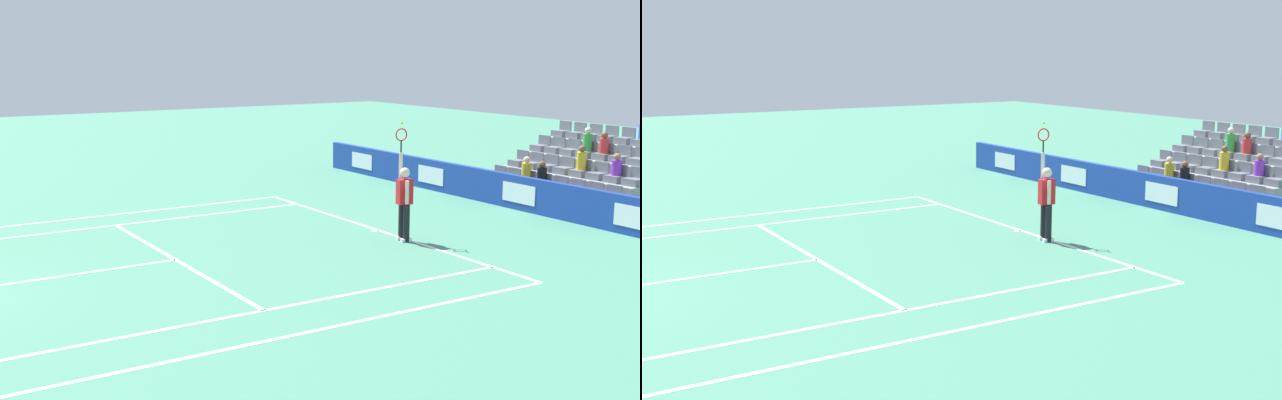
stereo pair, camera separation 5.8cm
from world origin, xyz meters
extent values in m
cube|color=white|center=(0.00, -11.89, 0.00)|extent=(10.97, 0.10, 0.01)
cube|color=white|center=(0.00, -6.40, 0.00)|extent=(8.23, 0.10, 0.01)
cube|color=white|center=(0.00, -3.20, 0.00)|extent=(0.10, 6.40, 0.01)
cube|color=white|center=(4.12, -5.95, 0.00)|extent=(0.10, 11.89, 0.01)
cube|color=white|center=(-4.12, -5.95, 0.00)|extent=(0.10, 11.89, 0.01)
cube|color=white|center=(5.49, -5.95, 0.00)|extent=(0.10, 11.89, 0.01)
cube|color=white|center=(-5.49, -5.95, 0.00)|extent=(0.10, 11.89, 0.01)
cube|color=white|center=(0.00, -11.79, 0.00)|extent=(0.10, 0.20, 0.01)
cube|color=#193899|center=(0.00, -16.88, 0.49)|extent=(19.53, 0.20, 0.98)
cube|color=white|center=(-3.91, -16.77, 0.49)|extent=(1.25, 0.01, 0.55)
cube|color=white|center=(0.00, -16.77, 0.49)|extent=(1.25, 0.01, 0.55)
cube|color=white|center=(3.91, -16.77, 0.49)|extent=(1.25, 0.01, 0.55)
cube|color=white|center=(7.81, -16.77, 0.49)|extent=(1.25, 0.01, 0.55)
cylinder|color=black|center=(-1.32, -11.74, 0.45)|extent=(0.16, 0.16, 0.90)
cylinder|color=black|center=(-1.09, -11.78, 0.45)|extent=(0.16, 0.16, 0.90)
cube|color=white|center=(-1.32, -11.74, 0.04)|extent=(0.16, 0.28, 0.08)
cube|color=white|center=(-1.09, -11.78, 0.04)|extent=(0.16, 0.28, 0.08)
cube|color=red|center=(-1.20, -11.76, 1.20)|extent=(0.28, 0.39, 0.60)
sphere|color=beige|center=(-1.20, -11.76, 1.66)|extent=(0.24, 0.24, 0.24)
cylinder|color=beige|center=(-0.99, -11.79, 1.81)|extent=(0.09, 0.09, 0.62)
cylinder|color=beige|center=(-1.41, -11.67, 1.22)|extent=(0.09, 0.09, 0.56)
cylinder|color=black|center=(-0.99, -11.79, 2.26)|extent=(0.04, 0.04, 0.28)
torus|color=red|center=(-0.99, -11.79, 2.54)|extent=(0.08, 0.31, 0.31)
sphere|color=#D1E533|center=(-0.99, -11.79, 2.82)|extent=(0.07, 0.07, 0.07)
cube|color=gray|center=(0.00, -17.96, 0.21)|extent=(4.96, 0.95, 0.42)
cube|color=slate|center=(-2.17, -17.96, 0.52)|extent=(0.48, 0.44, 0.20)
cube|color=slate|center=(-2.17, -18.16, 0.77)|extent=(0.48, 0.04, 0.30)
cube|color=slate|center=(-1.55, -17.96, 0.52)|extent=(0.48, 0.44, 0.20)
cube|color=slate|center=(-1.55, -18.16, 0.77)|extent=(0.48, 0.04, 0.30)
cube|color=slate|center=(-0.93, -17.96, 0.52)|extent=(0.48, 0.44, 0.20)
cube|color=slate|center=(-0.93, -18.16, 0.77)|extent=(0.48, 0.04, 0.30)
cube|color=slate|center=(-0.31, -17.96, 0.52)|extent=(0.48, 0.44, 0.20)
cube|color=slate|center=(-0.31, -18.16, 0.77)|extent=(0.48, 0.04, 0.30)
cube|color=slate|center=(0.31, -17.96, 0.52)|extent=(0.48, 0.44, 0.20)
cube|color=slate|center=(0.31, -18.16, 0.77)|extent=(0.48, 0.04, 0.30)
cube|color=slate|center=(0.93, -17.96, 0.52)|extent=(0.48, 0.44, 0.20)
cube|color=slate|center=(0.93, -18.16, 0.77)|extent=(0.48, 0.04, 0.30)
cube|color=slate|center=(1.55, -17.96, 0.52)|extent=(0.48, 0.44, 0.20)
cube|color=slate|center=(1.55, -18.16, 0.77)|extent=(0.48, 0.04, 0.30)
cube|color=slate|center=(2.17, -17.96, 0.52)|extent=(0.48, 0.44, 0.20)
cube|color=slate|center=(2.17, -18.16, 0.77)|extent=(0.48, 0.04, 0.30)
cube|color=gray|center=(0.00, -18.91, 0.42)|extent=(4.96, 0.95, 0.84)
cube|color=slate|center=(-2.17, -18.91, 0.94)|extent=(0.48, 0.44, 0.20)
cube|color=slate|center=(-2.17, -19.11, 1.19)|extent=(0.48, 0.04, 0.30)
cube|color=slate|center=(-1.55, -18.91, 0.94)|extent=(0.48, 0.44, 0.20)
cube|color=slate|center=(-1.55, -19.11, 1.19)|extent=(0.48, 0.04, 0.30)
cube|color=slate|center=(-0.93, -18.91, 0.94)|extent=(0.48, 0.44, 0.20)
cube|color=slate|center=(-0.93, -19.11, 1.19)|extent=(0.48, 0.04, 0.30)
cube|color=slate|center=(-0.31, -18.91, 0.94)|extent=(0.48, 0.44, 0.20)
cube|color=slate|center=(-0.31, -19.11, 1.19)|extent=(0.48, 0.04, 0.30)
cube|color=slate|center=(0.31, -18.91, 0.94)|extent=(0.48, 0.44, 0.20)
cube|color=slate|center=(0.31, -19.11, 1.19)|extent=(0.48, 0.04, 0.30)
cube|color=slate|center=(0.93, -18.91, 0.94)|extent=(0.48, 0.44, 0.20)
cube|color=slate|center=(0.93, -19.11, 1.19)|extent=(0.48, 0.04, 0.30)
cube|color=slate|center=(1.55, -18.91, 0.94)|extent=(0.48, 0.44, 0.20)
cube|color=slate|center=(1.55, -19.11, 1.19)|extent=(0.48, 0.04, 0.30)
cube|color=slate|center=(2.17, -18.91, 0.94)|extent=(0.48, 0.44, 0.20)
cube|color=slate|center=(2.17, -19.11, 1.19)|extent=(0.48, 0.04, 0.30)
cube|color=gray|center=(0.00, -19.86, 0.63)|extent=(4.96, 0.95, 1.26)
cube|color=slate|center=(-1.55, -19.86, 1.36)|extent=(0.48, 0.44, 0.20)
cube|color=slate|center=(-0.93, -19.86, 1.36)|extent=(0.48, 0.44, 0.20)
cube|color=slate|center=(-0.93, -20.06, 1.61)|extent=(0.48, 0.04, 0.30)
cube|color=slate|center=(-0.31, -19.86, 1.36)|extent=(0.48, 0.44, 0.20)
cube|color=slate|center=(-0.31, -20.06, 1.61)|extent=(0.48, 0.04, 0.30)
cube|color=slate|center=(0.31, -19.86, 1.36)|extent=(0.48, 0.44, 0.20)
cube|color=slate|center=(0.31, -20.06, 1.61)|extent=(0.48, 0.04, 0.30)
cube|color=slate|center=(0.93, -19.86, 1.36)|extent=(0.48, 0.44, 0.20)
cube|color=slate|center=(0.93, -20.06, 1.61)|extent=(0.48, 0.04, 0.30)
cube|color=slate|center=(1.55, -19.86, 1.36)|extent=(0.48, 0.44, 0.20)
cube|color=slate|center=(1.55, -20.06, 1.61)|extent=(0.48, 0.04, 0.30)
cube|color=slate|center=(2.17, -19.86, 1.36)|extent=(0.48, 0.44, 0.20)
cube|color=slate|center=(2.17, -20.06, 1.61)|extent=(0.48, 0.04, 0.30)
cube|color=gray|center=(0.00, -20.81, 0.84)|extent=(4.96, 0.95, 1.68)
cube|color=slate|center=(-0.31, -20.81, 1.78)|extent=(0.48, 0.44, 0.20)
cube|color=slate|center=(-0.31, -21.01, 2.03)|extent=(0.48, 0.04, 0.30)
cube|color=slate|center=(0.31, -20.81, 1.78)|extent=(0.48, 0.44, 0.20)
cube|color=slate|center=(0.31, -21.01, 2.03)|extent=(0.48, 0.04, 0.30)
cube|color=slate|center=(0.93, -20.81, 1.78)|extent=(0.48, 0.44, 0.20)
cube|color=slate|center=(0.93, -21.01, 2.03)|extent=(0.48, 0.04, 0.30)
cube|color=slate|center=(1.55, -20.81, 1.78)|extent=(0.48, 0.44, 0.20)
cube|color=slate|center=(1.55, -21.01, 2.03)|extent=(0.48, 0.04, 0.30)
cube|color=slate|center=(2.17, -20.81, 1.78)|extent=(0.48, 0.44, 0.20)
cube|color=slate|center=(2.17, -21.01, 2.03)|extent=(0.48, 0.04, 0.30)
cylinder|color=yellow|center=(0.93, -18.01, 0.89)|extent=(0.28, 0.28, 0.54)
sphere|color=beige|center=(0.93, -18.01, 1.26)|extent=(0.20, 0.20, 0.20)
cylinder|color=purple|center=(-1.55, -18.96, 1.25)|extent=(0.28, 0.28, 0.43)
sphere|color=#9E7251|center=(-1.55, -18.96, 1.57)|extent=(0.20, 0.20, 0.20)
cylinder|color=black|center=(0.31, -18.01, 0.86)|extent=(0.28, 0.28, 0.48)
sphere|color=brown|center=(0.31, -18.01, 1.20)|extent=(0.20, 0.20, 0.20)
cylinder|color=green|center=(0.31, -19.91, 1.72)|extent=(0.28, 0.28, 0.53)
sphere|color=beige|center=(0.31, -19.91, 2.09)|extent=(0.20, 0.20, 0.20)
cylinder|color=yellow|center=(-0.31, -18.96, 1.30)|extent=(0.28, 0.28, 0.52)
sphere|color=brown|center=(-0.31, -18.96, 1.66)|extent=(0.20, 0.20, 0.20)
cylinder|color=red|center=(-0.31, -19.91, 1.68)|extent=(0.28, 0.28, 0.44)
sphere|color=brown|center=(-0.31, -19.91, 2.00)|extent=(0.20, 0.20, 0.20)
camera|label=1|loc=(-16.46, 0.09, 4.64)|focal=46.03mm
camera|label=2|loc=(-16.49, 0.04, 4.64)|focal=46.03mm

